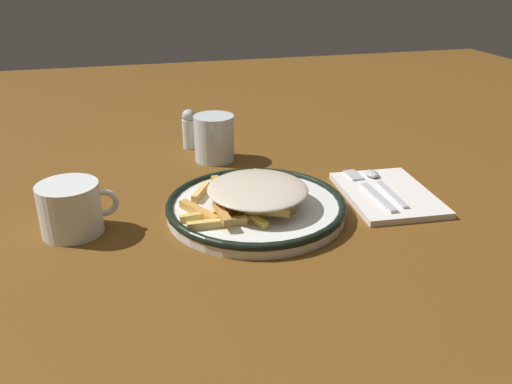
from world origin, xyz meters
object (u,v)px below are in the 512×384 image
(spoon, at_px, (379,181))
(water_glass, at_px, (214,138))
(fries_heap, at_px, (252,194))
(napkin, at_px, (387,194))
(fork, at_px, (369,189))
(coffee_mug, at_px, (71,209))
(salt_shaker, at_px, (189,129))
(plate, at_px, (256,207))

(spoon, xyz_separation_m, water_glass, (-0.25, 0.21, 0.03))
(fries_heap, height_order, napkin, fries_heap)
(fries_heap, relative_size, spoon, 1.41)
(fork, relative_size, spoon, 1.15)
(coffee_mug, relative_size, salt_shaker, 1.37)
(fork, relative_size, coffee_mug, 1.56)
(plate, relative_size, salt_shaker, 3.39)
(plate, bearing_deg, spoon, 9.84)
(coffee_mug, bearing_deg, salt_shaker, 56.09)
(fork, height_order, water_glass, water_glass)
(spoon, relative_size, water_glass, 1.71)
(plate, xyz_separation_m, fork, (0.20, 0.02, -0.00))
(fries_heap, relative_size, salt_shaker, 2.61)
(water_glass, xyz_separation_m, coffee_mug, (-0.26, -0.24, -0.01))
(fries_heap, relative_size, water_glass, 2.42)
(plate, distance_m, water_glass, 0.26)
(fries_heap, xyz_separation_m, coffee_mug, (-0.26, 0.02, -0.00))
(napkin, bearing_deg, spoon, 86.70)
(coffee_mug, bearing_deg, plate, -2.53)
(spoon, distance_m, coffee_mug, 0.50)
(napkin, xyz_separation_m, salt_shaker, (-0.28, 0.33, 0.04))
(fries_heap, xyz_separation_m, water_glass, (-0.01, 0.26, 0.00))
(plate, height_order, napkin, plate)
(fries_heap, bearing_deg, napkin, 3.22)
(fork, bearing_deg, fries_heap, -173.02)
(plate, height_order, water_glass, water_glass)
(napkin, bearing_deg, water_glass, 134.55)
(coffee_mug, xyz_separation_m, salt_shaker, (0.22, 0.32, 0.00))
(plate, distance_m, spoon, 0.23)
(plate, relative_size, napkin, 1.45)
(napkin, distance_m, fork, 0.03)
(napkin, bearing_deg, fork, 156.35)
(fries_heap, height_order, water_glass, water_glass)
(fork, distance_m, coffee_mug, 0.47)
(fork, bearing_deg, plate, -175.05)
(napkin, height_order, salt_shaker, salt_shaker)
(water_glass, bearing_deg, coffee_mug, -136.45)
(plate, bearing_deg, fork, 4.95)
(fries_heap, relative_size, coffee_mug, 1.91)
(plate, xyz_separation_m, coffee_mug, (-0.27, 0.01, 0.03))
(fries_heap, bearing_deg, water_glass, 91.99)
(plate, relative_size, coffee_mug, 2.48)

